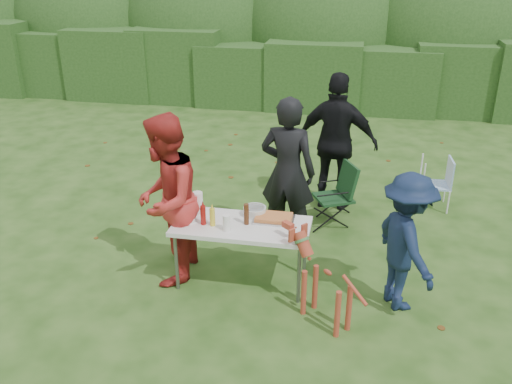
% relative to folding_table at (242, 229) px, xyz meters
% --- Properties ---
extents(ground, '(80.00, 80.00, 0.00)m').
position_rel_folding_table_xyz_m(ground, '(0.07, -0.12, -0.69)').
color(ground, '#1E4211').
extents(hedge_row, '(22.00, 1.40, 1.70)m').
position_rel_folding_table_xyz_m(hedge_row, '(0.07, 7.88, 0.16)').
color(hedge_row, '#23471C').
rests_on(hedge_row, ground).
extents(shrub_backdrop, '(20.00, 2.60, 3.20)m').
position_rel_folding_table_xyz_m(shrub_backdrop, '(0.07, 9.48, 0.91)').
color(shrub_backdrop, '#3D6628').
rests_on(shrub_backdrop, ground).
extents(folding_table, '(1.50, 0.70, 0.74)m').
position_rel_folding_table_xyz_m(folding_table, '(0.00, 0.00, 0.00)').
color(folding_table, silver).
rests_on(folding_table, ground).
extents(person_cook, '(0.76, 0.56, 1.93)m').
position_rel_folding_table_xyz_m(person_cook, '(0.36, 1.07, 0.28)').
color(person_cook, black).
rests_on(person_cook, ground).
extents(person_red_jacket, '(0.80, 0.99, 1.95)m').
position_rel_folding_table_xyz_m(person_red_jacket, '(-0.84, -0.04, 0.29)').
color(person_red_jacket, '#B12926').
rests_on(person_red_jacket, ground).
extents(person_black_puffy, '(1.23, 0.66, 1.99)m').
position_rel_folding_table_xyz_m(person_black_puffy, '(0.90, 2.24, 0.31)').
color(person_black_puffy, black).
rests_on(person_black_puffy, ground).
extents(child, '(0.92, 1.12, 1.51)m').
position_rel_folding_table_xyz_m(child, '(1.75, -0.10, 0.07)').
color(child, '#121F3C').
rests_on(child, ground).
extents(dog, '(0.97, 0.89, 0.90)m').
position_rel_folding_table_xyz_m(dog, '(0.99, -0.56, -0.24)').
color(dog, '#A53E28').
rests_on(dog, ground).
extents(camping_chair, '(0.73, 0.73, 0.86)m').
position_rel_folding_table_xyz_m(camping_chair, '(0.92, 1.69, -0.25)').
color(camping_chair, '#173C1D').
rests_on(camping_chair, ground).
extents(lawn_chair, '(0.48, 0.48, 0.77)m').
position_rel_folding_table_xyz_m(lawn_chair, '(2.34, 2.50, -0.30)').
color(lawn_chair, '#3F80C7').
rests_on(lawn_chair, ground).
extents(food_tray, '(0.45, 0.30, 0.02)m').
position_rel_folding_table_xyz_m(food_tray, '(0.33, 0.17, 0.06)').
color(food_tray, '#B7B7BA').
rests_on(food_tray, folding_table).
extents(focaccia_bread, '(0.40, 0.26, 0.04)m').
position_rel_folding_table_xyz_m(focaccia_bread, '(0.33, 0.17, 0.09)').
color(focaccia_bread, '#C37038').
rests_on(focaccia_bread, food_tray).
extents(mustard_bottle, '(0.06, 0.06, 0.20)m').
position_rel_folding_table_xyz_m(mustard_bottle, '(-0.31, -0.08, 0.15)').
color(mustard_bottle, gold).
rests_on(mustard_bottle, folding_table).
extents(ketchup_bottle, '(0.06, 0.06, 0.22)m').
position_rel_folding_table_xyz_m(ketchup_bottle, '(-0.41, -0.08, 0.16)').
color(ketchup_bottle, maroon).
rests_on(ketchup_bottle, folding_table).
extents(beer_bottle, '(0.06, 0.06, 0.24)m').
position_rel_folding_table_xyz_m(beer_bottle, '(0.05, 0.02, 0.17)').
color(beer_bottle, '#47230F').
rests_on(beer_bottle, folding_table).
extents(paper_towel_roll, '(0.12, 0.12, 0.26)m').
position_rel_folding_table_xyz_m(paper_towel_roll, '(-0.55, 0.17, 0.18)').
color(paper_towel_roll, white).
rests_on(paper_towel_roll, folding_table).
extents(cup_stack, '(0.08, 0.08, 0.18)m').
position_rel_folding_table_xyz_m(cup_stack, '(-0.13, -0.17, 0.14)').
color(cup_stack, white).
rests_on(cup_stack, folding_table).
extents(pasta_bowl, '(0.26, 0.26, 0.10)m').
position_rel_folding_table_xyz_m(pasta_bowl, '(0.10, 0.25, 0.10)').
color(pasta_bowl, silver).
rests_on(pasta_bowl, folding_table).
extents(plate_stack, '(0.24, 0.24, 0.05)m').
position_rel_folding_table_xyz_m(plate_stack, '(-0.64, -0.04, 0.08)').
color(plate_stack, white).
rests_on(plate_stack, folding_table).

